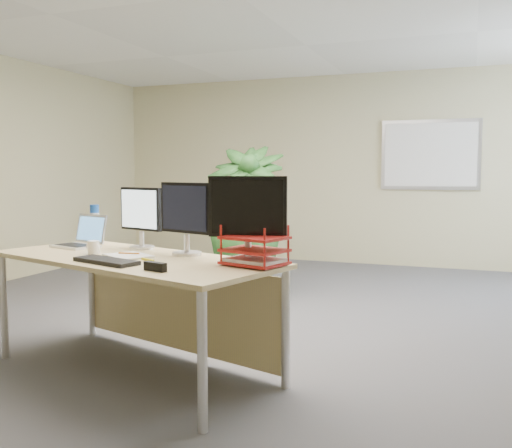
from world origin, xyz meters
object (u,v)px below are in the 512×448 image
at_px(laptop, 82,239).
at_px(monitor_right, 186,214).
at_px(monitor_left, 141,214).
at_px(floor_plant, 245,226).
at_px(desk, 146,279).

bearing_deg(laptop, monitor_right, -6.53).
distance_m(monitor_left, monitor_right, 0.48).
distance_m(floor_plant, laptop, 2.19).
relative_size(monitor_left, laptop, 1.12).
relative_size(monitor_right, laptop, 1.23).
height_order(desk, floor_plant, floor_plant).
bearing_deg(monitor_left, floor_plant, 90.96).
xyz_separation_m(desk, monitor_right, (0.25, 0.10, 0.44)).
bearing_deg(floor_plant, laptop, -101.71).
height_order(floor_plant, monitor_left, floor_plant).
xyz_separation_m(monitor_right, laptop, (-0.93, 0.11, -0.22)).
xyz_separation_m(floor_plant, laptop, (-0.44, -2.15, 0.08)).
bearing_deg(monitor_right, floor_plant, 102.17).
bearing_deg(desk, laptop, 163.04).
bearing_deg(monitor_left, monitor_right, -19.51).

